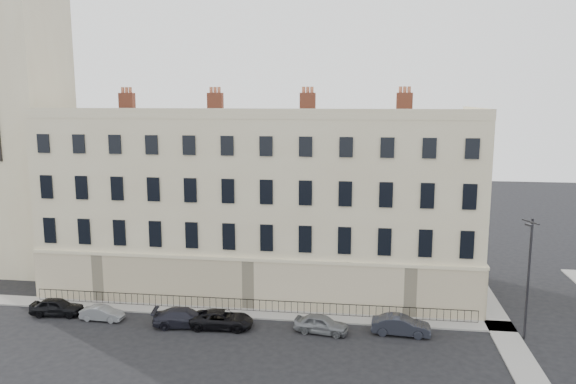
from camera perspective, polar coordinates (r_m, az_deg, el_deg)
name	(u,v)px	position (r m, az deg, el deg)	size (l,w,h in m)	color
ground	(317,346)	(39.39, 3.00, -15.39)	(160.00, 160.00, 0.00)	black
terrace	(262,203)	(49.22, -2.65, -1.09)	(36.22, 12.22, 17.00)	beige
church_tower	(13,75)	(59.54, -26.16, 10.61)	(8.00, 8.13, 44.00)	beige
pavement_terrace	(196,310)	(45.71, -9.30, -11.78)	(48.00, 2.00, 0.12)	gray
pavement_east_return	(491,311)	(47.70, 19.96, -11.32)	(2.00, 24.00, 0.12)	gray
railings	(247,305)	(44.93, -4.18, -11.39)	(35.00, 0.04, 0.96)	black
car_a	(57,307)	(47.62, -22.43, -10.72)	(1.60, 3.97, 1.35)	black
car_b	(102,313)	(45.51, -18.35, -11.61)	(1.14, 3.26, 1.08)	slate
car_c	(185,318)	(42.85, -10.46, -12.43)	(1.88, 4.62, 1.34)	black
car_d	(222,319)	(42.23, -6.73, -12.72)	(2.12, 4.59, 1.28)	black
car_e	(321,324)	(41.20, 3.40, -13.22)	(1.56, 3.88, 1.32)	slate
car_f	(401,325)	(41.59, 11.40, -13.14)	(1.44, 4.14, 1.37)	#23252E
streetlamp	(528,273)	(41.99, 23.23, -7.62)	(0.91, 1.74, 8.60)	#28272B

